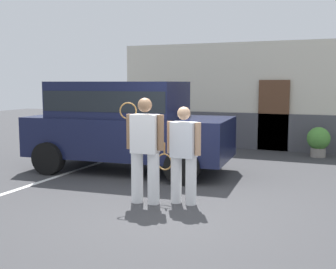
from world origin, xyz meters
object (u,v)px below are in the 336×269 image
at_px(tennis_player_man, 145,149).
at_px(potted_plant_by_porch, 318,140).
at_px(tennis_player_woman, 183,154).
at_px(parked_suv, 125,121).

distance_m(tennis_player_man, potted_plant_by_porch, 6.37).
bearing_deg(tennis_player_woman, parked_suv, -39.73).
xyz_separation_m(tennis_player_woman, potted_plant_by_porch, (1.83, 5.65, -0.39)).
bearing_deg(parked_suv, tennis_player_woman, -47.30).
relative_size(tennis_player_woman, potted_plant_by_porch, 2.00).
bearing_deg(tennis_player_woman, tennis_player_man, 23.38).
relative_size(parked_suv, tennis_player_woman, 2.89).
bearing_deg(potted_plant_by_porch, tennis_player_man, -112.49).
relative_size(parked_suv, tennis_player_man, 2.65).
bearing_deg(parked_suv, potted_plant_by_porch, 37.44).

